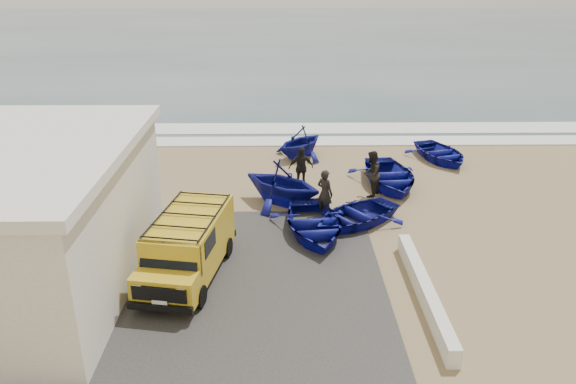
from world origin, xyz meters
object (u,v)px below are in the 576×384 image
object	(u,v)px
boat_mid_right	(389,176)
fisherman_middle	(371,174)
boat_far_right	(441,153)
parapet	(425,291)
van	(188,244)
boat_near_left	(313,224)
boat_near_right	(355,215)
fisherman_front	(325,193)
boat_mid_left	(282,182)
fisherman_back	(301,168)
boat_far_left	(300,142)

from	to	relation	value
boat_mid_right	fisherman_middle	distance (m)	1.54
boat_far_right	parapet	bearing A→B (deg)	-122.80
boat_mid_right	fisherman_middle	world-z (taller)	fisherman_middle
parapet	van	xyz separation A→B (m)	(-6.90, 1.42, 0.79)
boat_near_left	boat_near_right	bearing A→B (deg)	20.99
fisherman_front	boat_mid_left	bearing A→B (deg)	4.01
boat_mid_left	boat_far_right	world-z (taller)	boat_mid_left
boat_near_left	fisherman_middle	world-z (taller)	fisherman_middle
van	fisherman_middle	world-z (taller)	van
boat_near_left	fisherman_back	world-z (taller)	fisherman_back
boat_mid_left	fisherman_front	distance (m)	1.98
boat_far_right	fisherman_middle	world-z (taller)	fisherman_middle
fisherman_middle	fisherman_back	bearing A→B (deg)	-78.00
boat_near_left	boat_mid_right	size ratio (longest dim) A/B	0.95
fisherman_front	boat_near_left	bearing A→B (deg)	112.13
van	boat_near_right	distance (m)	6.56
boat_near_left	boat_mid_left	bearing A→B (deg)	105.40
boat_mid_left	fisherman_middle	bearing A→B (deg)	-43.40
parapet	boat_far_right	xyz separation A→B (m)	(3.62, 11.92, 0.10)
boat_mid_right	boat_far_left	xyz separation A→B (m)	(-3.68, 3.80, 0.34)
boat_far_left	boat_mid_right	bearing A→B (deg)	-5.40
parapet	fisherman_middle	world-z (taller)	fisherman_middle
boat_near_right	fisherman_back	distance (m)	4.04
boat_near_left	boat_mid_right	bearing A→B (deg)	46.26
fisherman_middle	fisherman_back	size ratio (longest dim) A/B	1.04
boat_near_left	fisherman_front	bearing A→B (deg)	65.82
parapet	boat_mid_right	size ratio (longest dim) A/B	1.41
boat_near_left	boat_far_right	bearing A→B (deg)	43.44
boat_far_left	fisherman_back	size ratio (longest dim) A/B	1.62
boat_near_left	boat_mid_right	world-z (taller)	boat_mid_right
boat_mid_left	boat_near_left	bearing A→B (deg)	-123.20
boat_near_left	boat_near_right	distance (m)	1.75
boat_far_right	fisherman_middle	bearing A→B (deg)	-149.06
parapet	fisherman_front	world-z (taller)	fisherman_front
boat_far_right	boat_mid_right	bearing A→B (deg)	-149.69
boat_near_left	boat_mid_left	xyz separation A→B (m)	(-1.10, 2.74, 0.48)
boat_near_right	fisherman_middle	distance (m)	2.92
van	boat_mid_left	world-z (taller)	van
parapet	boat_near_left	bearing A→B (deg)	125.55
boat_far_left	fisherman_middle	distance (m)	5.60
fisherman_back	fisherman_front	bearing A→B (deg)	-86.78
van	boat_mid_left	xyz separation A→B (m)	(2.85, 5.45, -0.17)
fisherman_middle	boat_near_left	bearing A→B (deg)	-7.17
parapet	boat_near_right	xyz separation A→B (m)	(-1.39, 4.93, 0.10)
boat_mid_left	fisherman_middle	size ratio (longest dim) A/B	1.78
boat_far_left	fisherman_back	xyz separation A→B (m)	(-0.11, -4.03, 0.13)
fisherman_front	fisherman_back	distance (m)	2.88
boat_near_right	fisherman_back	xyz separation A→B (m)	(-1.85, 3.55, 0.54)
boat_mid_left	boat_far_right	distance (m)	9.20
parapet	boat_mid_left	world-z (taller)	boat_mid_left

